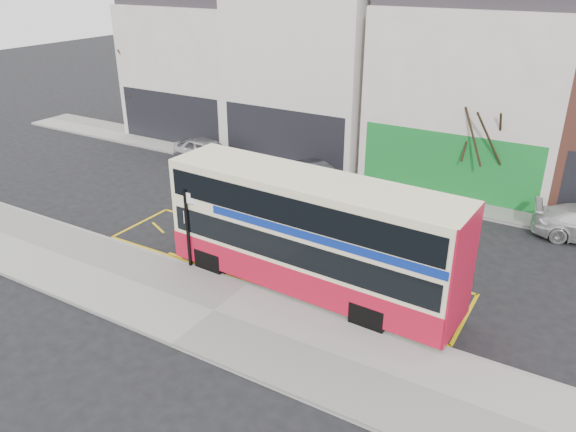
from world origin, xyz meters
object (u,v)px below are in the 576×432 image
Objects in this scene: double_decker_bus at (311,233)px; street_tree_left at (136,59)px; car_silver at (208,152)px; street_tree_right at (486,121)px; car_grey at (316,177)px; bus_stop_post at (189,221)px.

street_tree_left reaches higher than double_decker_bus.
street_tree_right reaches higher than car_silver.
double_decker_bus is 2.42× the size of car_silver.
double_decker_bus is 1.49× the size of street_tree_left.
car_silver is 1.08× the size of car_grey.
car_silver is at bearing -171.69° from street_tree_right.
bus_stop_post reaches higher than car_grey.
double_decker_bus is at bearing -105.47° from street_tree_right.
double_decker_bus is 11.18m from street_tree_right.
bus_stop_post is at bearing -138.62° from car_silver.
street_tree_left is at bearing 75.51° from car_silver.
bus_stop_post is 0.70× the size of car_silver.
street_tree_right is at bearing 50.54° from bus_stop_post.
bus_stop_post is at bearing -164.72° from double_decker_bus.
street_tree_left is (-14.49, 12.49, 2.80)m from bus_stop_post.
car_grey is at bearing -85.80° from car_silver.
car_grey is 0.57× the size of street_tree_left.
bus_stop_post reaches higher than car_silver.
bus_stop_post is 19.33m from street_tree_left.
car_silver is at bearing 118.05° from bus_stop_post.
double_decker_bus is at bearing -139.20° from car_grey.
bus_stop_post is 11.77m from car_silver.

